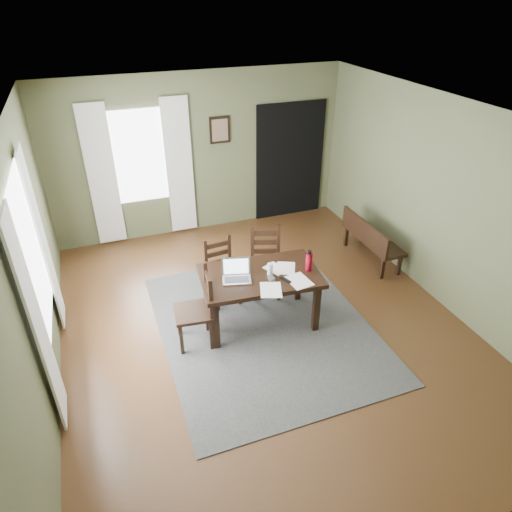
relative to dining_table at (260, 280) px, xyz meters
name	(u,v)px	position (x,y,z in m)	size (l,w,h in m)	color
ground	(264,326)	(0.02, -0.11, -0.66)	(5.00, 6.00, 0.01)	#492C16
room_shell	(265,199)	(0.02, -0.11, 1.14)	(5.02, 6.02, 2.71)	#555C3C
rug	(264,326)	(0.02, -0.11, -0.65)	(2.60, 3.20, 0.01)	#3D3D3D
dining_table	(260,280)	(0.00, 0.00, 0.00)	(1.55, 1.02, 0.74)	black
chair_end	(198,309)	(-0.84, -0.10, -0.16)	(0.49, 0.49, 1.01)	black
chair_back_left	(222,272)	(-0.31, 0.64, -0.20)	(0.44, 0.44, 0.92)	black
chair_back_right	(266,262)	(0.32, 0.62, -0.17)	(0.54, 0.54, 0.98)	black
bench	(370,237)	(2.17, 0.85, -0.24)	(0.40, 1.25, 0.70)	black
laptop	(236,273)	(-0.30, 0.02, 0.15)	(0.41, 0.36, 0.24)	#B7B7BC
computer_mouse	(271,278)	(0.09, -0.16, 0.11)	(0.06, 0.11, 0.04)	#3F3F42
tv_remote	(285,280)	(0.24, -0.24, 0.10)	(0.04, 0.16, 0.02)	black
drinking_glass	(270,269)	(0.11, -0.06, 0.17)	(0.07, 0.07, 0.16)	silver
water_bottle	(309,261)	(0.60, -0.13, 0.22)	(0.10, 0.10, 0.28)	#B50D25
paper_b	(299,281)	(0.39, -0.31, 0.09)	(0.25, 0.33, 0.00)	white
paper_c	(275,268)	(0.23, 0.05, 0.09)	(0.21, 0.27, 0.00)	white
paper_d	(286,268)	(0.35, 0.01, 0.09)	(0.23, 0.30, 0.00)	white
paper_e	(271,290)	(0.00, -0.36, 0.09)	(0.25, 0.32, 0.00)	white
window_left	(32,258)	(-2.45, 0.09, 0.79)	(0.01, 1.30, 1.70)	white
window_back	(139,157)	(-0.98, 2.86, 0.79)	(1.00, 0.01, 1.50)	white
curtain_left_near	(38,326)	(-2.42, -0.73, 0.54)	(0.03, 0.48, 2.30)	silver
curtain_left_far	(43,242)	(-2.42, 0.91, 0.54)	(0.03, 0.48, 2.30)	silver
curtain_back_left	(102,177)	(-1.60, 2.83, 0.54)	(0.44, 0.03, 2.30)	silver
curtain_back_right	(179,168)	(-0.36, 2.83, 0.54)	(0.44, 0.03, 2.30)	silver
framed_picture	(220,130)	(0.37, 2.86, 1.09)	(0.34, 0.03, 0.44)	black
doorway_back	(290,161)	(1.67, 2.86, 0.39)	(1.30, 0.03, 2.10)	black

